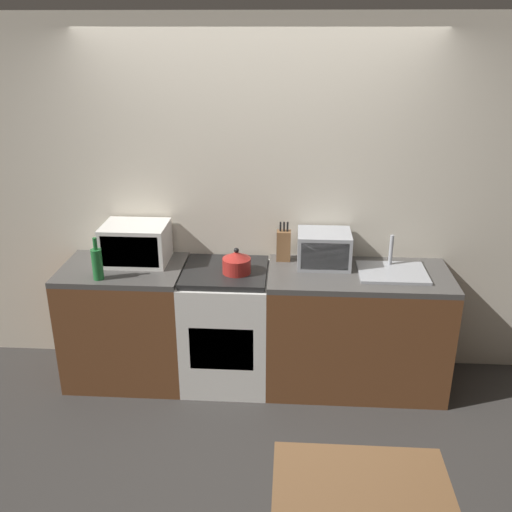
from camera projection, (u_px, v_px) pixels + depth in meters
ground_plane at (247, 433)px, 3.77m from camera, size 16.00×16.00×0.00m
wall_back at (257, 202)px, 4.19m from camera, size 10.00×0.06×2.60m
counter_left_run at (127, 322)px, 4.25m from camera, size 0.87×0.62×0.90m
counter_right_run at (356, 329)px, 4.15m from camera, size 1.28×0.62×0.90m
stove_range at (226, 326)px, 4.21m from camera, size 0.62×0.62×0.90m
kettle at (237, 262)px, 3.96m from camera, size 0.20×0.20×0.19m
microwave at (136, 243)px, 4.13m from camera, size 0.46×0.35×0.28m
bottle at (97, 263)px, 3.85m from camera, size 0.07×0.07×0.30m
knife_block at (284, 245)px, 4.16m from camera, size 0.10×0.08×0.30m
toaster_oven at (324, 249)px, 4.07m from camera, size 0.38×0.31×0.25m
sink_basin at (392, 271)px, 3.97m from camera, size 0.47×0.37×0.24m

